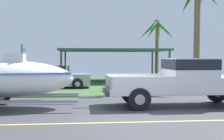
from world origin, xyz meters
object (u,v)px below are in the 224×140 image
(palm_tree_near_right, at_px, (196,6))
(palm_tree_mid, at_px, (157,34))
(parked_sedan_near, at_px, (51,77))
(carport_awning, at_px, (112,51))
(boat_on_trailer, at_px, (8,78))
(pickup_truck_towing, at_px, (188,79))

(palm_tree_near_right, distance_m, palm_tree_mid, 8.29)
(palm_tree_near_right, bearing_deg, parked_sedan_near, 167.87)
(parked_sedan_near, bearing_deg, carport_awning, 48.37)
(boat_on_trailer, relative_size, palm_tree_mid, 1.18)
(boat_on_trailer, height_order, carport_awning, carport_awning)
(parked_sedan_near, relative_size, carport_awning, 0.58)
(parked_sedan_near, height_order, palm_tree_near_right, palm_tree_near_right)
(pickup_truck_towing, relative_size, boat_on_trailer, 0.95)
(carport_awning, height_order, palm_tree_mid, palm_tree_mid)
(pickup_truck_towing, bearing_deg, palm_tree_near_right, 66.30)
(carport_awning, height_order, palm_tree_near_right, palm_tree_near_right)
(pickup_truck_towing, height_order, palm_tree_near_right, palm_tree_near_right)
(carport_awning, bearing_deg, boat_on_trailer, -112.68)
(pickup_truck_towing, xyz_separation_m, palm_tree_near_right, (2.39, 5.46, 3.76))
(pickup_truck_towing, bearing_deg, boat_on_trailer, -180.00)
(boat_on_trailer, xyz_separation_m, palm_tree_near_right, (9.10, 5.46, 3.68))
(parked_sedan_near, distance_m, carport_awning, 6.60)
(pickup_truck_towing, relative_size, parked_sedan_near, 1.24)
(parked_sedan_near, height_order, carport_awning, carport_awning)
(carport_awning, bearing_deg, palm_tree_near_right, -58.08)
(boat_on_trailer, bearing_deg, pickup_truck_towing, 0.00)
(pickup_truck_towing, distance_m, parked_sedan_near, 9.36)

